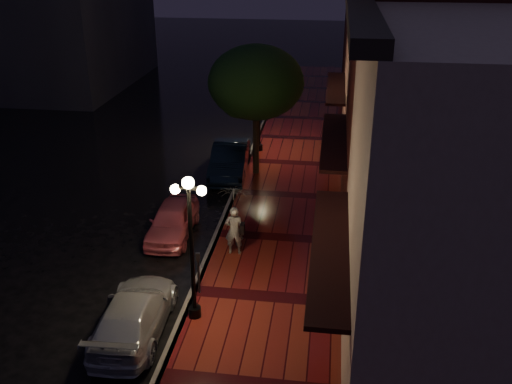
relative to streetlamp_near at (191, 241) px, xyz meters
The scene contains 15 objects.
ground 5.65m from the streetlamp_near, 94.00° to the left, with size 120.00×120.00×0.00m, color black.
sidewalk 5.91m from the streetlamp_near, 69.19° to the left, with size 4.50×60.00×0.15m, color #4C0D0F.
curb 5.61m from the streetlamp_near, 94.00° to the left, with size 0.25×60.00×0.15m, color #595451.
storefront_near 6.92m from the streetlamp_near, ahead, with size 5.00×8.00×8.50m, color gray.
storefront_mid 10.08m from the streetlamp_near, 46.47° to the left, with size 5.00×8.00×11.00m, color #511914.
storefront_far 16.52m from the streetlamp_near, 66.09° to the left, with size 5.00×8.00×9.00m, color #8C5951.
storefront_extra 25.98m from the streetlamp_near, 75.10° to the left, with size 5.00×12.00×10.00m, color #511914.
streetlamp_near is the anchor object (origin of this frame).
streetlamp_far 14.00m from the streetlamp_near, 90.00° to the left, with size 0.96×0.36×4.31m.
street_tree 11.12m from the streetlamp_near, 88.65° to the left, with size 4.16×4.16×5.80m.
pink_car 5.63m from the streetlamp_near, 112.05° to the left, with size 1.47×3.65×1.24m, color #D75867.
navy_car 11.12m from the streetlamp_near, 94.97° to the left, with size 1.56×4.48×1.48m, color black.
silver_car 2.61m from the streetlamp_near, 153.43° to the right, with size 1.72×4.23×1.23m, color #A3A4AA.
woman_with_umbrella 3.80m from the streetlamp_near, 82.01° to the left, with size 1.01×1.03×2.44m.
parking_meter 2.00m from the streetlamp_near, 96.96° to the left, with size 0.14×0.12×1.38m.
Camera 1 is at (3.90, -18.06, 10.07)m, focal length 40.00 mm.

